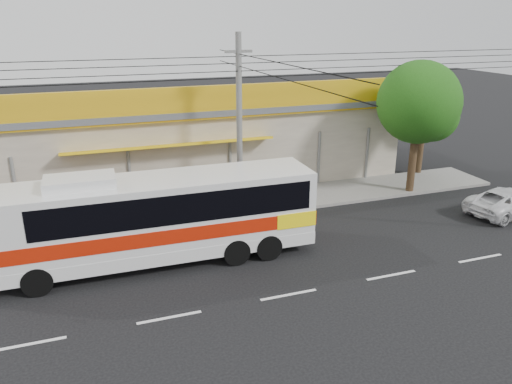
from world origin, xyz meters
TOP-DOWN VIEW (x-y plane):
  - ground at (0.00, 0.00)m, footprint 120.00×120.00m
  - sidewalk at (0.00, 6.00)m, footprint 30.00×3.20m
  - lane_markings at (0.00, -2.50)m, footprint 50.00×0.12m
  - storefront_building at (-0.01, 11.54)m, footprint 22.60×9.20m
  - coach_bus at (-3.54, 1.33)m, footprint 11.86×2.68m
  - motorbike_red at (-7.78, 5.26)m, footprint 2.27×1.55m
  - motorbike_dark at (-8.49, 5.89)m, footprint 1.63×0.58m
  - white_car at (12.56, 0.84)m, footprint 4.68×2.83m
  - utility_pole at (0.83, 5.40)m, footprint 34.00×14.00m
  - tree_near at (10.13, 4.73)m, footprint 4.13×4.13m
  - tree_far at (12.58, 7.35)m, footprint 3.68×3.68m

SIDE VIEW (x-z plane):
  - ground at x=0.00m, z-range 0.00..0.00m
  - lane_markings at x=0.00m, z-range -0.01..0.01m
  - sidewalk at x=0.00m, z-range 0.00..0.15m
  - white_car at x=12.56m, z-range 0.00..1.22m
  - motorbike_dark at x=-8.49m, z-range 0.15..1.11m
  - motorbike_red at x=-7.78m, z-range 0.15..1.28m
  - coach_bus at x=-3.54m, z-range 0.13..3.77m
  - storefront_building at x=-0.01m, z-range -0.55..5.15m
  - tree_far at x=12.58m, z-range 1.08..7.18m
  - tree_near at x=10.13m, z-range 1.21..8.05m
  - utility_pole at x=0.83m, z-range 2.66..10.85m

